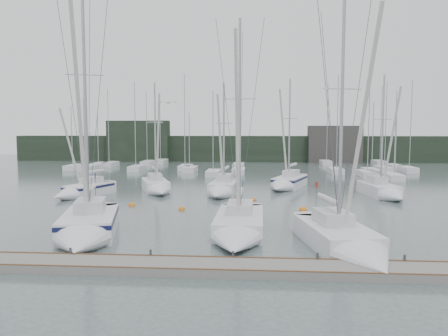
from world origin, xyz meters
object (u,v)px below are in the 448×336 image
object	(u,v)px
sailboat_near_right	(350,246)
buoy_d	(303,211)
buoy_a	(182,210)
buoy_b	(254,200)
sailboat_near_left	(86,230)
sailboat_mid_a	(80,191)
sailboat_mid_e	(385,192)
sailboat_mid_b	(157,188)
buoy_c	(132,206)
sailboat_mid_c	(222,190)
sailboat_near_center	(238,231)
sailboat_mid_d	(286,183)

from	to	relation	value
sailboat_near_right	buoy_d	bearing A→B (deg)	84.21
buoy_a	buoy_b	distance (m)	7.63
sailboat_near_left	sailboat_mid_a	world-z (taller)	sailboat_near_left
sailboat_mid_e	buoy_d	distance (m)	10.88
sailboat_near_left	sailboat_mid_b	size ratio (longest dim) A/B	1.38
buoy_c	buoy_a	bearing A→B (deg)	-18.53
sailboat_mid_e	buoy_a	xyz separation A→B (m)	(-18.06, -7.20, -0.56)
sailboat_near_right	sailboat_mid_a	size ratio (longest dim) A/B	1.44
sailboat_near_right	buoy_d	size ratio (longest dim) A/B	21.48
sailboat_near_left	buoy_a	bearing A→B (deg)	54.01
buoy_a	sailboat_mid_c	bearing A→B (deg)	70.33
sailboat_near_center	buoy_c	world-z (taller)	sailboat_near_center
sailboat_near_left	sailboat_mid_e	xyz separation A→B (m)	(22.01, 17.15, -0.09)
sailboat_near_left	sailboat_mid_d	xyz separation A→B (m)	(13.16, 22.83, -0.06)
sailboat_near_left	buoy_c	distance (m)	11.51
sailboat_mid_c	buoy_d	size ratio (longest dim) A/B	17.10
sailboat_mid_b	buoy_b	xyz separation A→B (m)	(9.80, -3.94, -0.55)
sailboat_mid_a	buoy_a	world-z (taller)	sailboat_mid_a
sailboat_near_center	sailboat_near_right	xyz separation A→B (m)	(5.86, -3.04, 0.05)
sailboat_mid_d	sailboat_mid_e	bearing A→B (deg)	-12.77
sailboat_mid_c	buoy_b	distance (m)	4.02
sailboat_mid_a	buoy_a	bearing A→B (deg)	-8.02
buoy_d	buoy_a	bearing A→B (deg)	-178.53
sailboat_near_left	buoy_d	bearing A→B (deg)	22.41
buoy_b	sailboat_near_right	bearing A→B (deg)	-73.65
sailboat_near_left	buoy_b	bearing A→B (deg)	42.62
buoy_a	buoy_b	bearing A→B (deg)	40.87
sailboat_mid_d	buoy_b	xyz separation A→B (m)	(-3.43, -7.89, -0.60)
sailboat_mid_d	buoy_d	size ratio (longest dim) A/B	18.66
sailboat_mid_a	sailboat_mid_d	world-z (taller)	sailboat_mid_d
sailboat_mid_d	buoy_a	xyz separation A→B (m)	(-9.20, -12.88, -0.60)
sailboat_near_left	buoy_b	xyz separation A→B (m)	(9.72, 14.94, -0.65)
sailboat_near_center	sailboat_mid_a	bearing A→B (deg)	137.51
sailboat_mid_a	sailboat_mid_e	world-z (taller)	sailboat_mid_e
sailboat_near_center	buoy_d	bearing A→B (deg)	63.17
sailboat_near_left	buoy_b	size ratio (longest dim) A/B	32.60
buoy_a	buoy_b	xyz separation A→B (m)	(5.77, 4.99, 0.00)
sailboat_mid_a	buoy_c	size ratio (longest dim) A/B	17.30
sailboat_mid_b	buoy_a	distance (m)	9.81
buoy_a	buoy_d	world-z (taller)	buoy_d
buoy_a	buoy_c	distance (m)	4.80
sailboat_mid_a	buoy_d	size ratio (longest dim) A/B	14.90
buoy_d	buoy_b	bearing A→B (deg)	129.69
sailboat_mid_a	buoy_b	size ratio (longest dim) A/B	20.18
sailboat_mid_a	buoy_c	xyz separation A→B (m)	(6.24, -4.22, -0.55)
sailboat_mid_d	buoy_b	distance (m)	8.62
sailboat_near_left	buoy_a	world-z (taller)	sailboat_near_left
sailboat_near_left	sailboat_mid_b	xyz separation A→B (m)	(-0.08, 18.88, -0.11)
sailboat_mid_b	sailboat_mid_d	distance (m)	13.81
sailboat_near_right	sailboat_mid_d	bearing A→B (deg)	82.89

